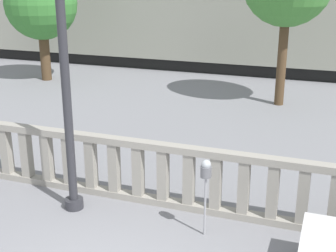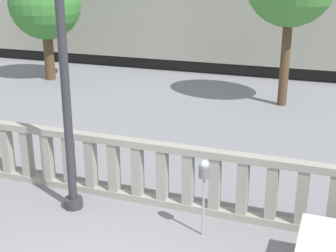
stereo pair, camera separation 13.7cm
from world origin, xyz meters
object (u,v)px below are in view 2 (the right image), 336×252
train_near (172,28)px  lamppost (63,52)px  parking_meter (204,174)px  tree_left (45,4)px

train_near → lamppost: bearing=-77.0°
parking_meter → tree_left: 14.05m
train_near → tree_left: size_ratio=6.14×
parking_meter → tree_left: bearing=135.2°
lamppost → parking_meter: bearing=-1.4°
parking_meter → tree_left: tree_left is taller
lamppost → tree_left: bearing=126.4°
lamppost → train_near: (-3.33, 14.47, -1.25)m
lamppost → train_near: bearing=103.0°
lamppost → tree_left: size_ratio=1.11×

